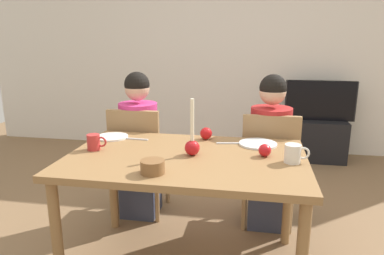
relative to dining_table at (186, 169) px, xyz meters
name	(u,v)px	position (x,y,z in m)	size (l,w,h in m)	color
back_wall	(226,47)	(0.00, 2.60, 0.63)	(6.40, 0.10, 2.60)	silver
dining_table	(186,169)	(0.00, 0.00, 0.00)	(1.40, 0.90, 0.75)	olive
chair_left	(138,156)	(-0.51, 0.61, -0.15)	(0.40, 0.40, 0.90)	#99754C
chair_right	(269,164)	(0.51, 0.61, -0.15)	(0.40, 0.40, 0.90)	#99754C
person_left_child	(139,148)	(-0.51, 0.64, -0.10)	(0.30, 0.30, 1.17)	#33384C
person_right_child	(269,155)	(0.51, 0.64, -0.10)	(0.30, 0.30, 1.17)	#33384C
tv_stand	(317,140)	(1.13, 2.30, -0.43)	(0.64, 0.40, 0.48)	black
tv	(320,101)	(1.13, 2.30, 0.04)	(0.79, 0.05, 0.46)	black
candle_centerpiece	(192,144)	(0.03, 0.01, 0.15)	(0.09, 0.09, 0.34)	red
plate_left	(112,137)	(-0.58, 0.28, 0.09)	(0.22, 0.22, 0.01)	white
plate_right	(258,144)	(0.42, 0.29, 0.09)	(0.24, 0.24, 0.01)	silver
mug_left	(94,142)	(-0.58, 0.01, 0.13)	(0.12, 0.08, 0.10)	#B72D2D
mug_right	(293,154)	(0.61, -0.01, 0.14)	(0.14, 0.09, 0.10)	silver
fork_left	(136,139)	(-0.40, 0.27, 0.09)	(0.18, 0.01, 0.01)	silver
fork_right	(230,143)	(0.24, 0.28, 0.09)	(0.18, 0.01, 0.01)	silver
bowl_walnuts	(153,167)	(-0.11, -0.30, 0.12)	(0.13, 0.13, 0.07)	brown
apple_near_candle	(265,150)	(0.46, 0.07, 0.12)	(0.07, 0.07, 0.07)	red
apple_by_left_plate	(206,133)	(0.07, 0.36, 0.12)	(0.08, 0.08, 0.08)	red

